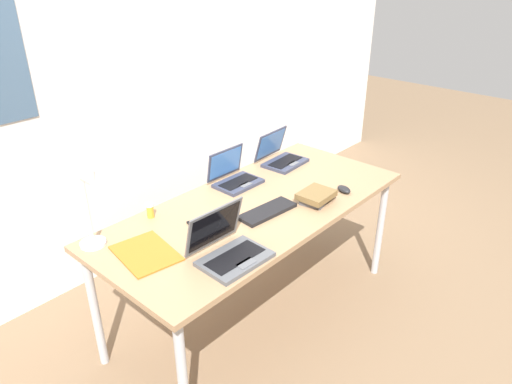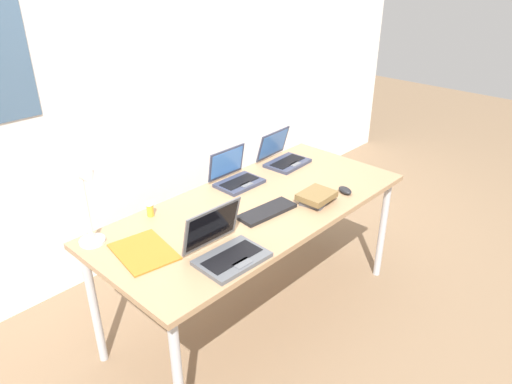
{
  "view_description": "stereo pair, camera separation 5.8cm",
  "coord_description": "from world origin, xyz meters",
  "px_view_note": "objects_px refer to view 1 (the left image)",
  "views": [
    {
      "loc": [
        -1.69,
        -1.51,
        1.97
      ],
      "look_at": [
        0.0,
        0.0,
        0.82
      ],
      "focal_mm": 33.34,
      "sensor_mm": 36.0,
      "label": 1
    },
    {
      "loc": [
        -1.65,
        -1.55,
        1.97
      ],
      "look_at": [
        0.0,
        0.0,
        0.82
      ],
      "focal_mm": 33.34,
      "sensor_mm": 36.0,
      "label": 2
    }
  ],
  "objects_px": {
    "laptop_back_right": "(229,249)",
    "paper_folder_front_right": "(146,253)",
    "cell_phone": "(198,226)",
    "laptop_by_keyboard": "(234,177)",
    "desk_lamp": "(91,210)",
    "computer_mouse": "(344,189)",
    "book_stack": "(316,196)",
    "laptop_front_right": "(281,157)",
    "pill_bottle": "(150,210)",
    "external_keyboard": "(267,211)"
  },
  "relations": [
    {
      "from": "laptop_back_right",
      "to": "pill_bottle",
      "type": "bearing_deg",
      "value": 91.14
    },
    {
      "from": "cell_phone",
      "to": "book_stack",
      "type": "height_order",
      "value": "book_stack"
    },
    {
      "from": "book_stack",
      "to": "paper_folder_front_right",
      "type": "xyz_separation_m",
      "value": [
        -0.94,
        0.28,
        -0.03
      ]
    },
    {
      "from": "laptop_by_keyboard",
      "to": "pill_bottle",
      "type": "distance_m",
      "value": 0.58
    },
    {
      "from": "external_keyboard",
      "to": "paper_folder_front_right",
      "type": "bearing_deg",
      "value": 171.01
    },
    {
      "from": "laptop_by_keyboard",
      "to": "paper_folder_front_right",
      "type": "distance_m",
      "value": 0.83
    },
    {
      "from": "laptop_by_keyboard",
      "to": "laptop_back_right",
      "type": "bearing_deg",
      "value": -137.75
    },
    {
      "from": "desk_lamp",
      "to": "cell_phone",
      "type": "height_order",
      "value": "desk_lamp"
    },
    {
      "from": "laptop_front_right",
      "to": "book_stack",
      "type": "bearing_deg",
      "value": -120.42
    },
    {
      "from": "computer_mouse",
      "to": "cell_phone",
      "type": "distance_m",
      "value": 0.88
    },
    {
      "from": "laptop_by_keyboard",
      "to": "computer_mouse",
      "type": "distance_m",
      "value": 0.64
    },
    {
      "from": "laptop_by_keyboard",
      "to": "cell_phone",
      "type": "relative_size",
      "value": 1.98
    },
    {
      "from": "cell_phone",
      "to": "desk_lamp",
      "type": "bearing_deg",
      "value": 167.05
    },
    {
      "from": "laptop_front_right",
      "to": "pill_bottle",
      "type": "bearing_deg",
      "value": 176.96
    },
    {
      "from": "laptop_front_right",
      "to": "pill_bottle",
      "type": "xyz_separation_m",
      "value": [
        -1.0,
        0.05,
        -0.0
      ]
    },
    {
      "from": "laptop_by_keyboard",
      "to": "cell_phone",
      "type": "height_order",
      "value": "laptop_by_keyboard"
    },
    {
      "from": "desk_lamp",
      "to": "cell_phone",
      "type": "distance_m",
      "value": 0.52
    },
    {
      "from": "laptop_back_right",
      "to": "laptop_front_right",
      "type": "height_order",
      "value": "laptop_back_right"
    },
    {
      "from": "book_stack",
      "to": "laptop_back_right",
      "type": "bearing_deg",
      "value": -178.41
    },
    {
      "from": "laptop_front_right",
      "to": "book_stack",
      "type": "xyz_separation_m",
      "value": [
        -0.28,
        -0.48,
        -0.01
      ]
    },
    {
      "from": "computer_mouse",
      "to": "book_stack",
      "type": "height_order",
      "value": "book_stack"
    },
    {
      "from": "laptop_back_right",
      "to": "pill_bottle",
      "type": "xyz_separation_m",
      "value": [
        -0.01,
        0.56,
        -0.01
      ]
    },
    {
      "from": "computer_mouse",
      "to": "book_stack",
      "type": "relative_size",
      "value": 0.44
    },
    {
      "from": "desk_lamp",
      "to": "laptop_front_right",
      "type": "distance_m",
      "value": 1.35
    },
    {
      "from": "external_keyboard",
      "to": "cell_phone",
      "type": "height_order",
      "value": "external_keyboard"
    },
    {
      "from": "computer_mouse",
      "to": "pill_bottle",
      "type": "distance_m",
      "value": 1.09
    },
    {
      "from": "desk_lamp",
      "to": "laptop_front_right",
      "type": "height_order",
      "value": "desk_lamp"
    },
    {
      "from": "laptop_by_keyboard",
      "to": "computer_mouse",
      "type": "bearing_deg",
      "value": -58.42
    },
    {
      "from": "desk_lamp",
      "to": "book_stack",
      "type": "distance_m",
      "value": 1.18
    },
    {
      "from": "computer_mouse",
      "to": "laptop_back_right",
      "type": "bearing_deg",
      "value": -162.46
    },
    {
      "from": "laptop_back_right",
      "to": "laptop_front_right",
      "type": "xyz_separation_m",
      "value": [
        0.99,
        0.5,
        -0.0
      ]
    },
    {
      "from": "laptop_back_right",
      "to": "cell_phone",
      "type": "xyz_separation_m",
      "value": [
        0.09,
        0.3,
        -0.04
      ]
    },
    {
      "from": "desk_lamp",
      "to": "paper_folder_front_right",
      "type": "relative_size",
      "value": 1.29
    },
    {
      "from": "external_keyboard",
      "to": "laptop_back_right",
      "type": "bearing_deg",
      "value": -157.23
    },
    {
      "from": "laptop_front_right",
      "to": "computer_mouse",
      "type": "xyz_separation_m",
      "value": [
        -0.09,
        -0.54,
        -0.03
      ]
    },
    {
      "from": "laptop_front_right",
      "to": "laptop_back_right",
      "type": "bearing_deg",
      "value": -152.97
    },
    {
      "from": "desk_lamp",
      "to": "laptop_by_keyboard",
      "type": "bearing_deg",
      "value": 0.08
    },
    {
      "from": "paper_folder_front_right",
      "to": "laptop_by_keyboard",
      "type": "bearing_deg",
      "value": 14.98
    },
    {
      "from": "desk_lamp",
      "to": "cell_phone",
      "type": "bearing_deg",
      "value": -26.22
    },
    {
      "from": "desk_lamp",
      "to": "computer_mouse",
      "type": "xyz_separation_m",
      "value": [
        1.25,
        -0.55,
        -0.18
      ]
    },
    {
      "from": "external_keyboard",
      "to": "cell_phone",
      "type": "distance_m",
      "value": 0.38
    },
    {
      "from": "laptop_front_right",
      "to": "laptop_by_keyboard",
      "type": "height_order",
      "value": "laptop_front_right"
    },
    {
      "from": "pill_bottle",
      "to": "laptop_by_keyboard",
      "type": "bearing_deg",
      "value": -4.2
    },
    {
      "from": "external_keyboard",
      "to": "pill_bottle",
      "type": "xyz_separation_m",
      "value": [
        -0.44,
        0.42,
        0.03
      ]
    },
    {
      "from": "cell_phone",
      "to": "laptop_by_keyboard",
      "type": "bearing_deg",
      "value": 37.5
    },
    {
      "from": "laptop_back_right",
      "to": "paper_folder_front_right",
      "type": "relative_size",
      "value": 1.03
    },
    {
      "from": "book_stack",
      "to": "paper_folder_front_right",
      "type": "distance_m",
      "value": 0.98
    },
    {
      "from": "external_keyboard",
      "to": "computer_mouse",
      "type": "height_order",
      "value": "computer_mouse"
    },
    {
      "from": "laptop_back_right",
      "to": "computer_mouse",
      "type": "xyz_separation_m",
      "value": [
        0.9,
        -0.03,
        -0.03
      ]
    },
    {
      "from": "book_stack",
      "to": "external_keyboard",
      "type": "bearing_deg",
      "value": 157.44
    }
  ]
}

